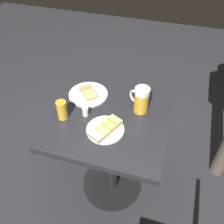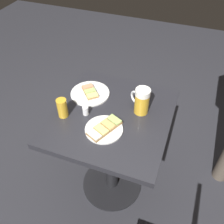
{
  "view_description": "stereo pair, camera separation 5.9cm",
  "coord_description": "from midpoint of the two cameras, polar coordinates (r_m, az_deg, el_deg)",
  "views": [
    {
      "loc": [
        -0.94,
        -0.28,
        1.7
      ],
      "look_at": [
        0.0,
        0.0,
        0.76
      ],
      "focal_mm": 39.59,
      "sensor_mm": 36.0,
      "label": 1
    },
    {
      "loc": [
        -0.92,
        -0.34,
        1.7
      ],
      "look_at": [
        0.0,
        0.0,
        0.76
      ],
      "focal_mm": 39.59,
      "sensor_mm": 36.0,
      "label": 2
    }
  ],
  "objects": [
    {
      "name": "salt_shaker",
      "position": [
        1.37,
        -4.91,
        0.29
      ],
      "size": [
        0.03,
        0.03,
        0.05
      ],
      "primitive_type": "cylinder",
      "color": "silver",
      "rests_on": "cafe_table"
    },
    {
      "name": "beer_mug",
      "position": [
        1.36,
        8.04,
        2.59
      ],
      "size": [
        0.1,
        0.12,
        0.16
      ],
      "color": "gold",
      "rests_on": "cafe_table"
    },
    {
      "name": "plate_near",
      "position": [
        1.29,
        -0.43,
        -3.9
      ],
      "size": [
        0.2,
        0.2,
        0.03
      ],
      "color": "white",
      "rests_on": "cafe_table"
    },
    {
      "name": "ground_plane",
      "position": [
        1.97,
        0.89,
        -16.21
      ],
      "size": [
        6.0,
        6.0,
        0.0
      ],
      "primitive_type": "plane",
      "color": "#28282D"
    },
    {
      "name": "plate_far",
      "position": [
        1.51,
        -3.98,
        4.39
      ],
      "size": [
        0.24,
        0.24,
        0.03
      ],
      "color": "white",
      "rests_on": "cafe_table"
    },
    {
      "name": "cafe_table",
      "position": [
        1.51,
        1.11,
        -5.64
      ],
      "size": [
        0.68,
        0.64,
        0.74
      ],
      "color": "black",
      "rests_on": "ground_plane"
    },
    {
      "name": "beer_glass_small",
      "position": [
        1.35,
        -10.19,
        0.89
      ],
      "size": [
        0.06,
        0.06,
        0.11
      ],
      "primitive_type": "cylinder",
      "color": "gold",
      "rests_on": "cafe_table"
    }
  ]
}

